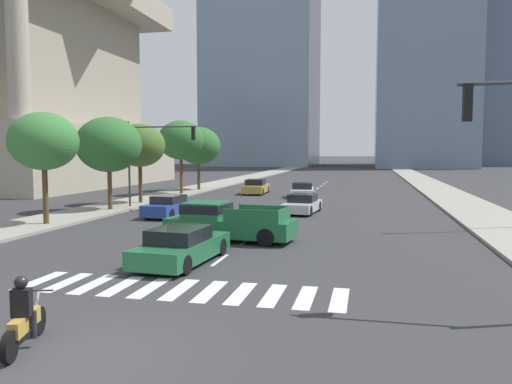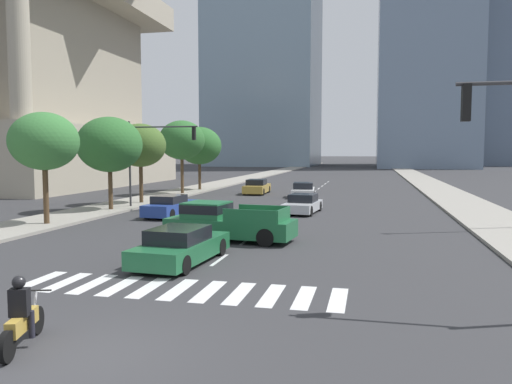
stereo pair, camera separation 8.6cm
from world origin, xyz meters
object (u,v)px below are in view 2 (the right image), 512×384
at_px(sedan_green_3, 181,246).
at_px(sedan_gold_4, 257,187).
at_px(sedan_blue_2, 171,206).
at_px(street_tree_nearest, 44,141).
at_px(street_tree_second, 109,145).
at_px(motorcycle_trailing, 22,319).
at_px(sedan_silver_0, 303,204).
at_px(street_tree_fifth, 199,146).
at_px(street_tree_third, 140,145).
at_px(pickup_truck, 224,222).
at_px(street_tree_fourth, 182,140).
at_px(traffic_signal_far, 155,148).
at_px(sedan_white_1, 303,190).

bearing_deg(sedan_green_3, sedan_gold_4, 11.75).
bearing_deg(sedan_blue_2, sedan_green_3, -151.98).
bearing_deg(street_tree_nearest, street_tree_second, 90.00).
bearing_deg(motorcycle_trailing, sedan_silver_0, -22.54).
xyz_separation_m(motorcycle_trailing, street_tree_fifth, (-9.81, 39.08, 3.90)).
bearing_deg(sedan_silver_0, street_tree_third, -96.60).
bearing_deg(sedan_silver_0, street_tree_nearest, -49.71).
xyz_separation_m(pickup_truck, street_tree_fourth, (-10.30, 21.62, 4.11)).
height_order(pickup_truck, street_tree_third, street_tree_third).
relative_size(sedan_blue_2, sedan_green_3, 0.96).
bearing_deg(street_tree_nearest, street_tree_third, 90.00).
distance_m(sedan_blue_2, street_tree_fourth, 15.80).
bearing_deg(motorcycle_trailing, sedan_green_3, -18.28).
bearing_deg(traffic_signal_far, street_tree_second, -138.47).
relative_size(street_tree_nearest, street_tree_second, 0.97).
bearing_deg(street_tree_nearest, sedan_green_3, -33.59).
height_order(sedan_blue_2, traffic_signal_far, traffic_signal_far).
height_order(sedan_silver_0, street_tree_third, street_tree_third).
relative_size(sedan_white_1, street_tree_fourth, 0.74).
distance_m(sedan_green_3, street_tree_third, 20.95).
relative_size(sedan_silver_0, street_tree_fifth, 0.71).
height_order(sedan_gold_4, street_tree_third, street_tree_third).
xyz_separation_m(pickup_truck, traffic_signal_far, (-8.04, 10.71, 3.37)).
bearing_deg(street_tree_fourth, sedan_green_3, -69.04).
distance_m(pickup_truck, street_tree_fifth, 28.57).
bearing_deg(sedan_silver_0, street_tree_fourth, -126.26).
relative_size(motorcycle_trailing, sedan_gold_4, 0.43).
distance_m(motorcycle_trailing, sedan_green_3, 7.95).
xyz_separation_m(sedan_green_3, sedan_gold_4, (-3.76, 28.91, 0.03)).
bearing_deg(street_tree_nearest, sedan_gold_4, 74.07).
relative_size(sedan_blue_2, traffic_signal_far, 0.80).
bearing_deg(sedan_gold_4, street_tree_third, 147.99).
bearing_deg(street_tree_fourth, pickup_truck, -64.53).
relative_size(sedan_green_3, traffic_signal_far, 0.83).
xyz_separation_m(pickup_truck, sedan_green_3, (-0.20, -4.74, -0.22)).
xyz_separation_m(sedan_green_3, street_tree_nearest, (-10.10, 6.71, 3.84)).
distance_m(street_tree_second, street_tree_fourth, 12.93).
height_order(sedan_gold_4, street_tree_fourth, street_tree_fourth).
height_order(street_tree_nearest, street_tree_fifth, street_tree_fifth).
bearing_deg(street_tree_fourth, sedan_gold_4, 21.95).
xyz_separation_m(sedan_blue_2, sedan_green_3, (5.29, -11.94, -0.01)).
height_order(street_tree_third, street_tree_fourth, street_tree_fourth).
height_order(traffic_signal_far, street_tree_fourth, street_tree_fourth).
bearing_deg(street_tree_fourth, sedan_blue_2, -71.58).
height_order(motorcycle_trailing, traffic_signal_far, traffic_signal_far).
height_order(pickup_truck, traffic_signal_far, traffic_signal_far).
distance_m(pickup_truck, street_tree_third, 17.13).
xyz_separation_m(motorcycle_trailing, sedan_green_3, (0.28, 7.95, 0.01)).
relative_size(motorcycle_trailing, street_tree_second, 0.34).
bearing_deg(sedan_silver_0, motorcycle_trailing, -0.87).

